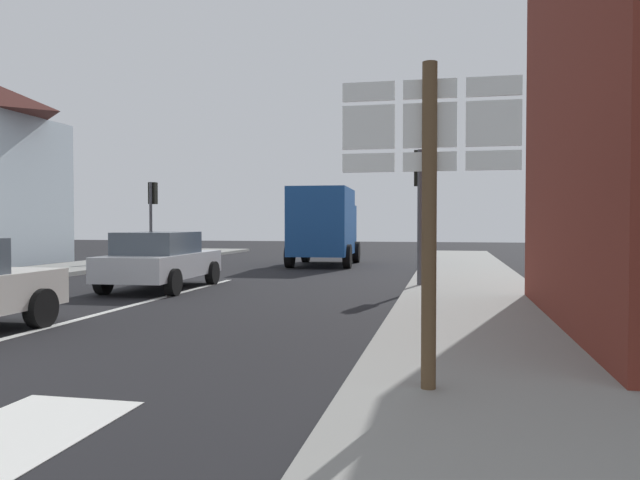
% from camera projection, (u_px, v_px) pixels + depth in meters
% --- Properties ---
extents(ground_plane, '(80.00, 80.00, 0.00)m').
position_uv_depth(ground_plane, '(203.00, 287.00, 16.19)').
color(ground_plane, black).
extents(sidewalk_right, '(3.13, 44.00, 0.14)m').
position_uv_depth(sidewalk_right, '(475.00, 301.00, 12.81)').
color(sidewalk_right, gray).
rests_on(sidewalk_right, ground).
extents(lane_centre_stripe, '(0.16, 12.00, 0.01)m').
position_uv_depth(lane_centre_stripe, '(125.00, 307.00, 12.27)').
color(lane_centre_stripe, silver).
rests_on(lane_centre_stripe, ground).
extents(lane_turn_arrow, '(1.20, 2.20, 0.01)m').
position_uv_depth(lane_turn_arrow, '(7.00, 438.00, 4.82)').
color(lane_turn_arrow, silver).
rests_on(lane_turn_arrow, ground).
extents(sedan_far, '(2.10, 4.27, 1.47)m').
position_uv_depth(sedan_far, '(161.00, 260.00, 15.65)').
color(sedan_far, '#B7BABF').
rests_on(sedan_far, ground).
extents(delivery_truck, '(2.69, 5.10, 3.05)m').
position_uv_depth(delivery_truck, '(324.00, 224.00, 24.47)').
color(delivery_truck, '#19478C').
rests_on(delivery_truck, ground).
extents(route_sign_post, '(1.66, 0.14, 3.20)m').
position_uv_depth(route_sign_post, '(429.00, 191.00, 5.74)').
color(route_sign_post, brown).
rests_on(route_sign_post, ground).
extents(traffic_light_far_left, '(0.30, 0.49, 3.38)m').
position_uv_depth(traffic_light_far_left, '(152.00, 203.00, 25.36)').
color(traffic_light_far_left, '#47474C').
rests_on(traffic_light_far_left, ground).
extents(traffic_light_near_right, '(0.30, 0.49, 3.54)m').
position_uv_depth(traffic_light_near_right, '(420.00, 187.00, 15.46)').
color(traffic_light_near_right, '#47474C').
rests_on(traffic_light_near_right, ground).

